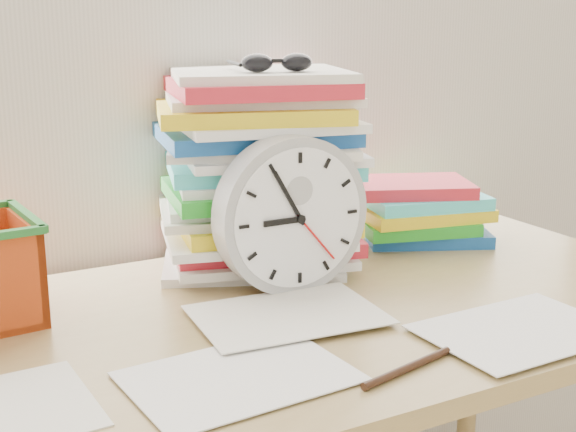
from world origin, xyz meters
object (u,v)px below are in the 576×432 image
desk (290,354)px  book_stack (417,211)px  paper_stack (259,170)px  clock (291,215)px

desk → book_stack: bearing=27.8°
desk → book_stack: size_ratio=4.96×
paper_stack → book_stack: bearing=-1.8°
book_stack → paper_stack: bearing=178.2°
paper_stack → clock: paper_stack is taller
paper_stack → desk: bearing=-105.4°
clock → desk: bearing=-120.1°
paper_stack → book_stack: 0.36m
book_stack → clock: bearing=-159.2°
desk → book_stack: book_stack is taller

